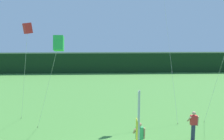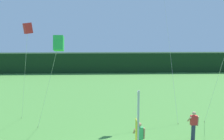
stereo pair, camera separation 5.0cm
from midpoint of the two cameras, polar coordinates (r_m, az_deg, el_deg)
name	(u,v)px [view 1 (the left image)]	position (r m, az deg, el deg)	size (l,w,h in m)	color
distant_treeline	(106,62)	(38.92, -1.35, 1.72)	(80.00, 2.40, 2.94)	black
person_near_banner	(193,125)	(14.88, 17.69, -11.69)	(0.55, 0.48, 1.65)	#2D334C
person_far_left	(139,138)	(12.71, 6.02, -14.87)	(0.55, 0.48, 1.64)	#2D334C
kite_green_box_0	(59,44)	(13.16, -11.99, 5.80)	(2.13, 2.85, 5.77)	brown
kite_red_box_3	(28,29)	(15.97, -18.49, 8.76)	(1.57, 2.25, 6.48)	brown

